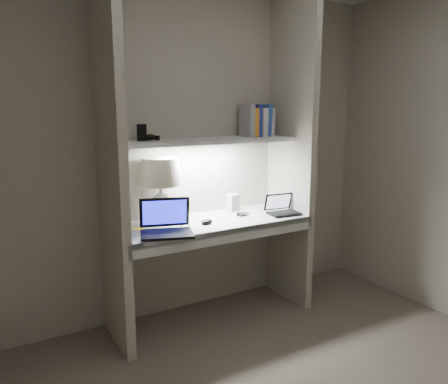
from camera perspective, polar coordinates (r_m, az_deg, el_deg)
back_wall at (r=3.40m, az=-3.88°, el=5.19°), size 3.20×0.01×2.50m
alcove_panel_left at (r=2.89m, az=-14.57°, el=3.81°), size 0.06×0.55×2.50m
alcove_panel_right at (r=3.56m, az=8.77°, el=5.35°), size 0.06×0.55×2.50m
desk at (r=3.25m, az=-1.62°, el=-4.04°), size 1.40×0.55×0.04m
desk_apron at (r=3.04m, az=0.72°, el=-5.69°), size 1.46×0.03×0.10m
shelf at (r=3.23m, az=-2.49°, el=6.68°), size 1.40×0.36×0.03m
strip_light at (r=3.23m, az=-2.48°, el=6.29°), size 0.60×0.04×0.02m
table_lamp at (r=3.15m, az=-8.28°, el=1.66°), size 0.32×0.32×0.47m
laptop_main at (r=2.93m, az=-7.59°, el=-4.36°), size 0.41×0.38×0.23m
laptop_netbook at (r=3.46m, az=7.58°, el=-2.23°), size 0.26×0.23×0.15m
speaker at (r=3.52m, az=1.20°, el=-1.38°), size 0.11×0.09×0.14m
mouse at (r=3.13m, az=-2.27°, el=-3.90°), size 0.11×0.08×0.04m
cable_coil at (r=3.41m, az=2.46°, el=-2.85°), size 0.12×0.12×0.01m
sticky_note at (r=3.07m, az=-11.17°, el=-4.74°), size 0.09×0.09×0.00m
book_row at (r=3.52m, az=4.29°, el=9.20°), size 0.24×0.17×0.25m
shelf_box at (r=3.09m, az=-10.70°, el=7.64°), size 0.08×0.07×0.11m
shelf_gadget at (r=3.10m, az=-9.67°, el=7.06°), size 0.12×0.11×0.04m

